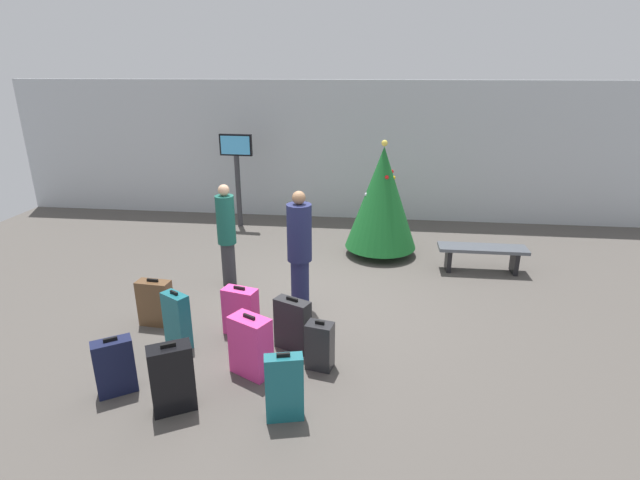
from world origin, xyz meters
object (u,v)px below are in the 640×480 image
at_px(waiting_bench, 482,253).
at_px(suitcase_1, 241,311).
at_px(suitcase_0, 177,321).
at_px(suitcase_2, 251,346).
at_px(suitcase_8, 172,378).
at_px(traveller_1, 227,233).
at_px(suitcase_7, 293,325).
at_px(suitcase_3, 115,367).
at_px(holiday_tree, 382,198).
at_px(traveller_0, 299,249).
at_px(suitcase_6, 320,346).
at_px(suitcase_4, 284,388).
at_px(suitcase_5, 155,303).
at_px(flight_info_kiosk, 237,165).

bearing_deg(waiting_bench, suitcase_1, -144.69).
distance_m(suitcase_0, suitcase_2, 1.22).
relative_size(suitcase_0, suitcase_8, 0.99).
bearing_deg(traveller_1, suitcase_8, -83.80).
distance_m(waiting_bench, suitcase_1, 4.65).
relative_size(traveller_1, suitcase_7, 2.36).
distance_m(traveller_1, suitcase_7, 2.43).
relative_size(suitcase_1, suitcase_3, 1.01).
height_order(waiting_bench, suitcase_0, suitcase_0).
xyz_separation_m(holiday_tree, suitcase_0, (-2.69, -3.78, -0.78)).
relative_size(waiting_bench, traveller_0, 0.84).
xyz_separation_m(traveller_0, suitcase_6, (0.49, -1.54, -0.68)).
bearing_deg(suitcase_4, suitcase_6, 74.91).
distance_m(holiday_tree, suitcase_0, 4.70).
height_order(suitcase_0, suitcase_4, suitcase_0).
xyz_separation_m(suitcase_3, suitcase_5, (-0.23, 1.56, 0.00)).
bearing_deg(suitcase_5, suitcase_3, -81.66).
bearing_deg(suitcase_1, suitcase_4, -60.61).
distance_m(holiday_tree, traveller_1, 3.15).
xyz_separation_m(suitcase_1, suitcase_7, (0.79, -0.30, 0.01)).
height_order(holiday_tree, suitcase_6, holiday_tree).
xyz_separation_m(suitcase_0, suitcase_4, (1.68, -1.23, -0.01)).
bearing_deg(suitcase_0, suitcase_1, 30.19).
height_order(traveller_0, suitcase_6, traveller_0).
height_order(traveller_0, suitcase_4, traveller_0).
distance_m(suitcase_4, suitcase_7, 1.37).
distance_m(flight_info_kiosk, traveller_1, 3.38).
height_order(suitcase_1, suitcase_8, suitcase_8).
height_order(holiday_tree, waiting_bench, holiday_tree).
bearing_deg(suitcase_7, flight_info_kiosk, 112.88).
bearing_deg(suitcase_3, suitcase_7, 31.83).
bearing_deg(traveller_0, suitcase_5, -159.64).
bearing_deg(suitcase_0, traveller_1, 87.11).
relative_size(suitcase_2, suitcase_3, 1.11).
distance_m(traveller_1, suitcase_8, 3.29).
distance_m(holiday_tree, suitcase_6, 4.20).
bearing_deg(suitcase_2, suitcase_3, -159.28).
height_order(suitcase_7, suitcase_8, suitcase_8).
relative_size(traveller_0, suitcase_4, 2.34).
bearing_deg(suitcase_2, suitcase_0, 157.14).
xyz_separation_m(suitcase_3, suitcase_4, (2.01, -0.21, 0.04)).
bearing_deg(suitcase_3, flight_info_kiosk, 92.75).
bearing_deg(suitcase_0, suitcase_3, -107.61).
distance_m(traveller_0, suitcase_2, 1.89).
bearing_deg(suitcase_4, suitcase_3, 174.12).
distance_m(traveller_1, suitcase_0, 2.08).
distance_m(waiting_bench, traveller_1, 4.62).
height_order(traveller_0, suitcase_3, traveller_0).
xyz_separation_m(traveller_0, suitcase_7, (0.08, -1.15, -0.64)).
height_order(traveller_1, suitcase_1, traveller_1).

